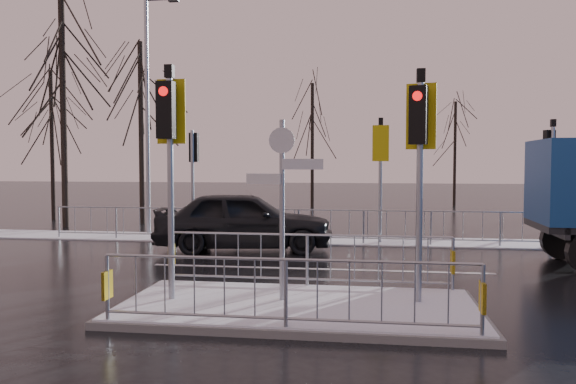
# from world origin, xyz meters

# --- Properties ---
(ground) EXTENTS (120.00, 120.00, 0.00)m
(ground) POSITION_xyz_m (0.00, 0.00, 0.00)
(ground) COLOR black
(ground) RESTS_ON ground
(snow_verge) EXTENTS (30.00, 2.00, 0.04)m
(snow_verge) POSITION_xyz_m (0.00, 8.60, 0.02)
(snow_verge) COLOR white
(snow_verge) RESTS_ON ground
(lane_markings) EXTENTS (8.00, 11.38, 0.01)m
(lane_markings) POSITION_xyz_m (0.00, -0.33, 0.00)
(lane_markings) COLOR silver
(lane_markings) RESTS_ON ground
(traffic_island) EXTENTS (6.00, 3.04, 4.15)m
(traffic_island) POSITION_xyz_m (-0.01, 0.01, 0.39)
(traffic_island) COLOR #61625D
(traffic_island) RESTS_ON ground
(far_kerb_fixtures) EXTENTS (18.00, 0.65, 3.83)m
(far_kerb_fixtures) POSITION_xyz_m (0.29, 8.09, 1.02)
(far_kerb_fixtures) COLOR #8E949B
(far_kerb_fixtures) RESTS_ON ground
(car_far_lane) EXTENTS (5.27, 2.79, 1.71)m
(car_far_lane) POSITION_xyz_m (-2.35, 6.33, 0.85)
(car_far_lane) COLOR black
(car_far_lane) RESTS_ON ground
(tree_near_a) EXTENTS (4.75, 4.75, 8.97)m
(tree_near_a) POSITION_xyz_m (-10.50, 11.00, 6.11)
(tree_near_a) COLOR black
(tree_near_a) RESTS_ON ground
(tree_near_b) EXTENTS (4.00, 4.00, 7.55)m
(tree_near_b) POSITION_xyz_m (-8.00, 12.50, 5.15)
(tree_near_b) COLOR black
(tree_near_b) RESTS_ON ground
(tree_near_c) EXTENTS (3.50, 3.50, 6.61)m
(tree_near_c) POSITION_xyz_m (-12.50, 13.50, 4.50)
(tree_near_c) COLOR black
(tree_near_c) RESTS_ON ground
(tree_far_a) EXTENTS (3.75, 3.75, 7.08)m
(tree_far_a) POSITION_xyz_m (-2.00, 22.00, 4.82)
(tree_far_a) COLOR black
(tree_far_a) RESTS_ON ground
(tree_far_b) EXTENTS (3.25, 3.25, 6.14)m
(tree_far_b) POSITION_xyz_m (6.00, 24.00, 4.18)
(tree_far_b) COLOR black
(tree_far_b) RESTS_ON ground
(street_lamp_left) EXTENTS (1.25, 0.18, 8.20)m
(street_lamp_left) POSITION_xyz_m (-6.43, 9.50, 4.49)
(street_lamp_left) COLOR #8E949B
(street_lamp_left) RESTS_ON ground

